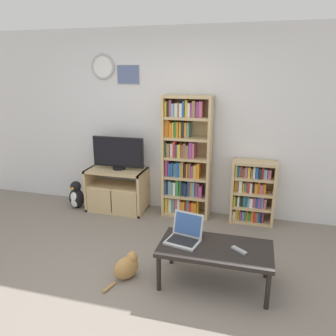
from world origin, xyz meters
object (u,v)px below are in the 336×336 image
Objects in this scene: television at (118,153)px; penguin_figurine at (76,196)px; bookshelf_short at (252,192)px; coffee_table at (215,251)px; laptop at (185,234)px; tv_stand at (117,190)px; bookshelf_tall at (185,160)px; cat at (127,267)px; remote_near_laptop at (239,250)px.

television is 0.96m from penguin_figurine.
television is 1.96m from bookshelf_short.
coffee_table is 0.33m from laptop.
tv_stand is 2.36× the size of laptop.
bookshelf_tall is 1.83m from cat.
bookshelf_tall reaches higher than bookshelf_short.
television reaches higher than coffee_table.
tv_stand is at bearing 139.39° from coffee_table.
coffee_table is (0.64, -1.53, -0.46)m from bookshelf_tall.
television is 4.95× the size of remote_near_laptop.
coffee_table is 0.23m from remote_near_laptop.
penguin_figurine is at bearing -172.10° from bookshelf_tall.
bookshelf_tall is at bearing -179.75° from bookshelf_short.
tv_stand is 0.65m from penguin_figurine.
cat is (0.76, -1.59, -0.75)m from television.
laptop reaches higher than remote_near_laptop.
bookshelf_short is at bearing 2.74° from television.
laptop is (1.30, -1.40, -0.41)m from television.
remote_near_laptop is at bearing -60.96° from bookshelf_tall.
bookshelf_short is at bearing 5.13° from penguin_figurine.
television is 0.45× the size of bookshelf_tall.
tv_stand is 1.75m from cat.
bookshelf_short reaches higher than penguin_figurine.
laptop is (0.33, -1.49, -0.35)m from bookshelf_tall.
penguin_figurine is (-2.27, 1.31, -0.17)m from coffee_table.
penguin_figurine is (-1.97, 1.26, -0.28)m from laptop.
cat is at bearing -124.49° from bookshelf_short.
bookshelf_tall reaches higher than laptop.
cat is at bearing -149.15° from laptop.
penguin_figurine is (-0.66, -0.14, -0.68)m from television.
coffee_table is (-0.30, -1.54, -0.07)m from bookshelf_short.
television is 0.71× the size of coffee_table.
bookshelf_short reaches higher than coffee_table.
bookshelf_tall is (0.97, 0.09, -0.05)m from television.
tv_stand is 0.56m from television.
coffee_table is 2.94× the size of laptop.
bookshelf_tall is 4.68× the size of laptop.
laptop is 0.54m from remote_near_laptop.
coffee_table is 0.90m from cat.
penguin_figurine is at bearing -174.87° from bookshelf_short.
bookshelf_short is at bearing 0.25° from bookshelf_tall.
cat is (-0.86, -0.14, -0.24)m from coffee_table.
tv_stand reaches higher than coffee_table.
coffee_table is at bearing 47.50° from cat.
penguin_figurine is (-1.42, 1.45, 0.07)m from cat.
penguin_figurine reaches higher than coffee_table.
bookshelf_tall is at bearing 5.13° from television.
remote_near_laptop is at bearing -92.74° from bookshelf_short.
coffee_table is at bearing -41.88° from television.
bookshelf_tall reaches higher than remote_near_laptop.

